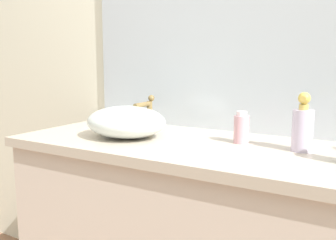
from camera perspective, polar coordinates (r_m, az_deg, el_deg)
The scene contains 6 objects.
bathroom_wall_rear at distance 1.63m, azimuth 14.24°, elevation 12.41°, with size 6.00×0.06×2.60m, color silver.
wall_mirror_panel at distance 1.61m, azimuth 11.53°, elevation 14.20°, with size 1.49×0.01×0.90m, color #B2BCC6.
sink_basin at distance 1.49m, azimuth -6.46°, elevation -0.28°, with size 0.33×0.28×0.12m, color silver.
faucet at distance 1.61m, azimuth -3.15°, elevation 1.61°, with size 0.03×0.14×0.16m.
lotion_bottle at distance 1.32m, azimuth 20.01°, elevation -1.01°, with size 0.07×0.07×0.20m.
spray_can at distance 1.40m, azimuth 11.23°, elevation -1.26°, with size 0.06×0.06×0.12m.
Camera 1 is at (0.46, -0.83, 1.19)m, focal length 39.60 mm.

